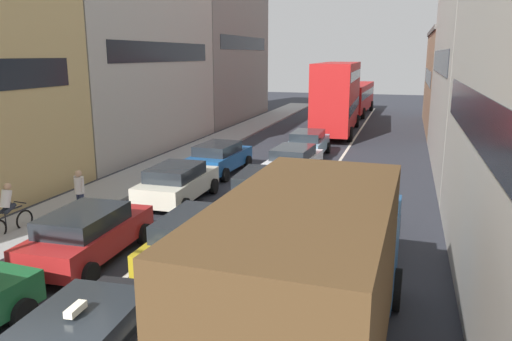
{
  "coord_description": "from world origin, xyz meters",
  "views": [
    {
      "loc": [
        4.98,
        -4.32,
        5.61
      ],
      "look_at": [
        0.0,
        12.0,
        1.6
      ],
      "focal_mm": 34.63,
      "sensor_mm": 36.0,
      "label": 1
    }
  ],
  "objects_px": {
    "sedan_left_lane_third": "(177,182)",
    "bus_mid_queue_primary": "(337,95)",
    "sedan_centre_lane_fifth": "(308,143)",
    "sedan_right_lane_behind_truck": "(351,215)",
    "pedestrian_near_kerb": "(80,190)",
    "coupe_centre_lane_fourth": "(294,161)",
    "removalist_box_truck": "(316,275)",
    "hatchback_centre_lane_third": "(262,189)",
    "sedan_centre_lane_second": "(198,238)",
    "wagon_left_lane_second": "(88,234)",
    "bus_far_queue_secondary": "(355,96)",
    "sedan_left_lane_fourth": "(219,157)",
    "cyclist_on_sidewalk": "(9,210)"
  },
  "relations": [
    {
      "from": "bus_far_queue_secondary",
      "to": "sedan_left_lane_fourth",
      "type": "bearing_deg",
      "value": 173.87
    },
    {
      "from": "sedan_centre_lane_second",
      "to": "sedan_left_lane_third",
      "type": "bearing_deg",
      "value": 30.19
    },
    {
      "from": "sedan_centre_lane_second",
      "to": "sedan_left_lane_third",
      "type": "relative_size",
      "value": 1.0
    },
    {
      "from": "removalist_box_truck",
      "to": "cyclist_on_sidewalk",
      "type": "relative_size",
      "value": 4.49
    },
    {
      "from": "removalist_box_truck",
      "to": "sedan_centre_lane_fifth",
      "type": "relative_size",
      "value": 1.8
    },
    {
      "from": "hatchback_centre_lane_third",
      "to": "sedan_left_lane_fourth",
      "type": "distance_m",
      "value": 6.14
    },
    {
      "from": "sedan_centre_lane_second",
      "to": "sedan_right_lane_behind_truck",
      "type": "height_order",
      "value": "same"
    },
    {
      "from": "bus_far_queue_secondary",
      "to": "pedestrian_near_kerb",
      "type": "height_order",
      "value": "bus_far_queue_secondary"
    },
    {
      "from": "sedan_centre_lane_second",
      "to": "bus_mid_queue_primary",
      "type": "height_order",
      "value": "bus_mid_queue_primary"
    },
    {
      "from": "sedan_right_lane_behind_truck",
      "to": "bus_far_queue_secondary",
      "type": "height_order",
      "value": "bus_far_queue_secondary"
    },
    {
      "from": "wagon_left_lane_second",
      "to": "sedan_centre_lane_fifth",
      "type": "bearing_deg",
      "value": -13.42
    },
    {
      "from": "removalist_box_truck",
      "to": "bus_mid_queue_primary",
      "type": "bearing_deg",
      "value": 8.81
    },
    {
      "from": "sedan_left_lane_third",
      "to": "sedan_right_lane_behind_truck",
      "type": "xyz_separation_m",
      "value": [
        6.87,
        -2.05,
        0.0
      ]
    },
    {
      "from": "bus_far_queue_secondary",
      "to": "pedestrian_near_kerb",
      "type": "relative_size",
      "value": 6.37
    },
    {
      "from": "removalist_box_truck",
      "to": "cyclist_on_sidewalk",
      "type": "distance_m",
      "value": 11.36
    },
    {
      "from": "sedan_centre_lane_fifth",
      "to": "bus_mid_queue_primary",
      "type": "height_order",
      "value": "bus_mid_queue_primary"
    },
    {
      "from": "wagon_left_lane_second",
      "to": "bus_mid_queue_primary",
      "type": "relative_size",
      "value": 0.41
    },
    {
      "from": "sedan_left_lane_fourth",
      "to": "sedan_centre_lane_fifth",
      "type": "height_order",
      "value": "same"
    },
    {
      "from": "sedan_left_lane_fourth",
      "to": "sedan_centre_lane_fifth",
      "type": "distance_m",
      "value": 6.08
    },
    {
      "from": "sedan_left_lane_third",
      "to": "coupe_centre_lane_fourth",
      "type": "height_order",
      "value": "same"
    },
    {
      "from": "pedestrian_near_kerb",
      "to": "cyclist_on_sidewalk",
      "type": "bearing_deg",
      "value": -179.29
    },
    {
      "from": "removalist_box_truck",
      "to": "coupe_centre_lane_fourth",
      "type": "distance_m",
      "value": 14.71
    },
    {
      "from": "removalist_box_truck",
      "to": "sedan_centre_lane_fifth",
      "type": "xyz_separation_m",
      "value": [
        -3.86,
        19.1,
        -1.18
      ]
    },
    {
      "from": "wagon_left_lane_second",
      "to": "coupe_centre_lane_fourth",
      "type": "xyz_separation_m",
      "value": [
        3.35,
        10.99,
        0.0
      ]
    },
    {
      "from": "sedan_right_lane_behind_truck",
      "to": "pedestrian_near_kerb",
      "type": "relative_size",
      "value": 2.59
    },
    {
      "from": "sedan_centre_lane_second",
      "to": "sedan_left_lane_fourth",
      "type": "relative_size",
      "value": 0.99
    },
    {
      "from": "sedan_centre_lane_fifth",
      "to": "sedan_right_lane_behind_truck",
      "type": "distance_m",
      "value": 12.64
    },
    {
      "from": "sedan_left_lane_third",
      "to": "sedan_right_lane_behind_truck",
      "type": "height_order",
      "value": "same"
    },
    {
      "from": "hatchback_centre_lane_third",
      "to": "bus_mid_queue_primary",
      "type": "bearing_deg",
      "value": -2.88
    },
    {
      "from": "sedan_centre_lane_fifth",
      "to": "bus_mid_queue_primary",
      "type": "relative_size",
      "value": 0.41
    },
    {
      "from": "wagon_left_lane_second",
      "to": "sedan_left_lane_third",
      "type": "bearing_deg",
      "value": -1.5
    },
    {
      "from": "sedan_centre_lane_second",
      "to": "wagon_left_lane_second",
      "type": "bearing_deg",
      "value": 100.23
    },
    {
      "from": "sedan_left_lane_fourth",
      "to": "removalist_box_truck",
      "type": "bearing_deg",
      "value": -150.1
    },
    {
      "from": "hatchback_centre_lane_third",
      "to": "sedan_left_lane_third",
      "type": "xyz_separation_m",
      "value": [
        -3.43,
        -0.0,
        0.0
      ]
    },
    {
      "from": "hatchback_centre_lane_third",
      "to": "coupe_centre_lane_fourth",
      "type": "bearing_deg",
      "value": -2.96
    },
    {
      "from": "hatchback_centre_lane_third",
      "to": "sedan_left_lane_fourth",
      "type": "xyz_separation_m",
      "value": [
        -3.62,
        4.96,
        0.0
      ]
    },
    {
      "from": "coupe_centre_lane_fourth",
      "to": "pedestrian_near_kerb",
      "type": "height_order",
      "value": "pedestrian_near_kerb"
    },
    {
      "from": "sedan_left_lane_third",
      "to": "sedan_left_lane_fourth",
      "type": "xyz_separation_m",
      "value": [
        -0.19,
        4.96,
        0.0
      ]
    },
    {
      "from": "hatchback_centre_lane_third",
      "to": "pedestrian_near_kerb",
      "type": "bearing_deg",
      "value": 109.72
    },
    {
      "from": "sedan_right_lane_behind_truck",
      "to": "pedestrian_near_kerb",
      "type": "bearing_deg",
      "value": 92.7
    },
    {
      "from": "removalist_box_truck",
      "to": "sedan_right_lane_behind_truck",
      "type": "bearing_deg",
      "value": 2.83
    },
    {
      "from": "coupe_centre_lane_fourth",
      "to": "sedan_centre_lane_fifth",
      "type": "relative_size",
      "value": 1.02
    },
    {
      "from": "sedan_left_lane_fourth",
      "to": "cyclist_on_sidewalk",
      "type": "height_order",
      "value": "cyclist_on_sidewalk"
    },
    {
      "from": "coupe_centre_lane_fourth",
      "to": "bus_mid_queue_primary",
      "type": "distance_m",
      "value": 13.94
    },
    {
      "from": "removalist_box_truck",
      "to": "hatchback_centre_lane_third",
      "type": "distance_m",
      "value": 9.83
    },
    {
      "from": "sedan_centre_lane_second",
      "to": "cyclist_on_sidewalk",
      "type": "xyz_separation_m",
      "value": [
        -6.62,
        0.37,
        0.05
      ]
    },
    {
      "from": "cyclist_on_sidewalk",
      "to": "sedan_left_lane_fourth",
      "type": "bearing_deg",
      "value": -13.91
    },
    {
      "from": "hatchback_centre_lane_third",
      "to": "removalist_box_truck",
      "type": "bearing_deg",
      "value": -161.1
    },
    {
      "from": "sedan_left_lane_third",
      "to": "coupe_centre_lane_fourth",
      "type": "distance_m",
      "value": 6.2
    },
    {
      "from": "sedan_left_lane_third",
      "to": "bus_mid_queue_primary",
      "type": "relative_size",
      "value": 0.41
    }
  ]
}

